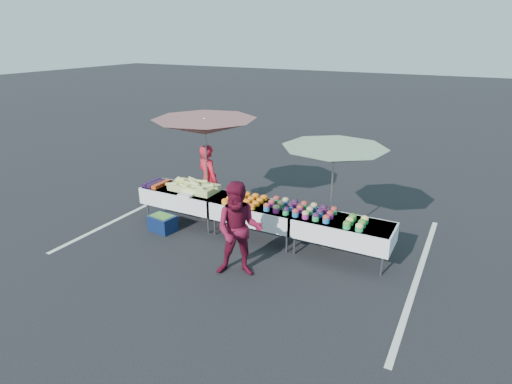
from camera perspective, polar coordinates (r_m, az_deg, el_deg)
The scene contains 17 objects.
ground at distance 8.90m, azimuth 0.00°, elevation -6.04°, with size 80.00×80.00×0.00m, color black.
stripe_left at distance 10.65m, azimuth -15.42°, elevation -2.21°, with size 0.10×5.00×0.00m, color silver.
stripe_right at distance 8.10m, azimuth 20.79°, elevation -10.37°, with size 0.10×5.00×0.00m, color silver.
table_left at distance 9.57m, azimuth -9.57°, elevation -0.57°, with size 1.86×0.81×0.75m.
table_center at distance 8.66m, azimuth 0.00°, elevation -2.58°, with size 1.86×0.81×0.75m.
table_right at distance 8.05m, azimuth 11.44°, elevation -4.88°, with size 1.86×0.81×0.75m.
berry_punnets at distance 9.89m, azimuth -13.14°, elevation 1.13°, with size 0.40×0.54×0.08m.
corn_pile at distance 9.37m, azimuth -8.27°, elevation 0.72°, with size 1.16×0.57×0.26m.
plastic_bags at distance 9.11m, azimuth -9.26°, elevation -0.37°, with size 0.30×0.25×0.05m, color white.
carrot_bowls at distance 8.68m, azimuth -1.49°, elevation -0.99°, with size 0.75×0.69×0.11m.
potato_cups at distance 8.20m, azimuth 5.89°, elevation -2.20°, with size 1.34×0.58×0.16m.
bean_baskets at distance 7.80m, azimuth 13.17°, elevation -3.93°, with size 0.36×0.50×0.15m.
vendor at distance 9.74m, azimuth -6.37°, elevation 1.52°, with size 0.61×0.40×1.66m, color red.
customer at distance 7.26m, azimuth -2.28°, elevation -5.08°, with size 0.82×0.64×1.69m, color maroon.
umbrella_left at distance 9.26m, azimuth -6.84°, elevation 8.54°, with size 2.58×2.58×2.30m.
umbrella_right at distance 8.08m, azimuth 10.36°, elevation 4.78°, with size 2.37×2.37×2.03m.
storage_bin at distance 9.32m, azimuth -12.35°, elevation -4.03°, with size 0.58×0.46×0.35m.
Camera 1 is at (3.72, -7.04, 3.98)m, focal length 30.00 mm.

